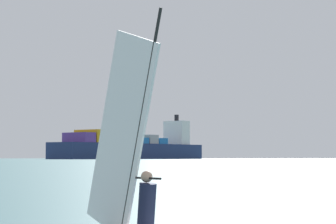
% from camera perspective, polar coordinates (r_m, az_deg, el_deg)
% --- Properties ---
extents(windsurfer, '(2.63, 3.29, 4.37)m').
position_cam_1_polar(windsurfer, '(13.81, -2.35, -5.35)').
color(windsurfer, white).
rests_on(windsurfer, ground_plane).
extents(cargo_ship, '(123.39, 156.29, 40.98)m').
position_cam_1_polar(cargo_ship, '(624.51, -2.92, -2.77)').
color(cargo_ship, navy).
rests_on(cargo_ship, ground_plane).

